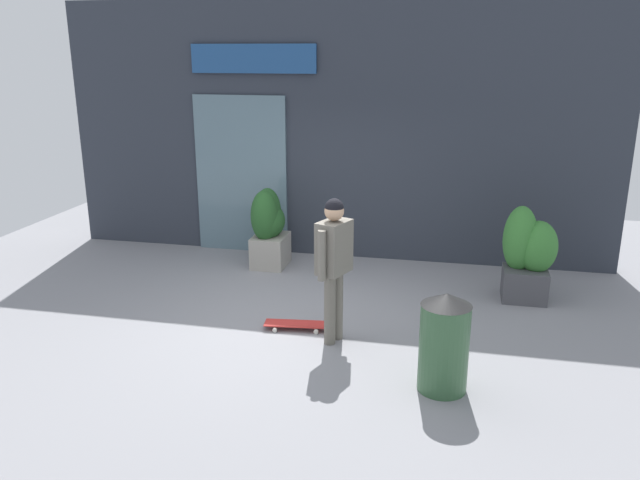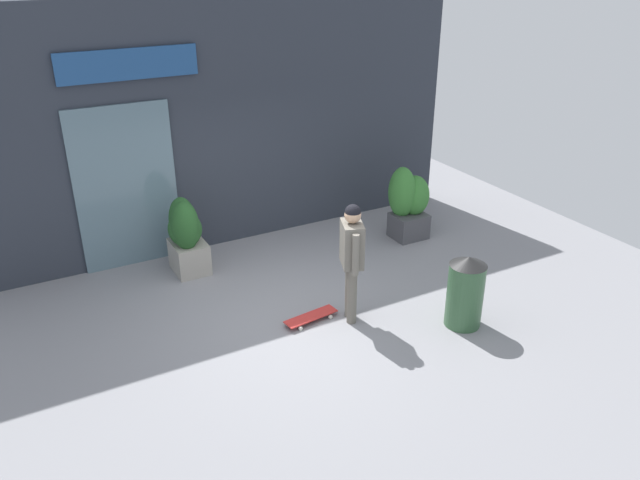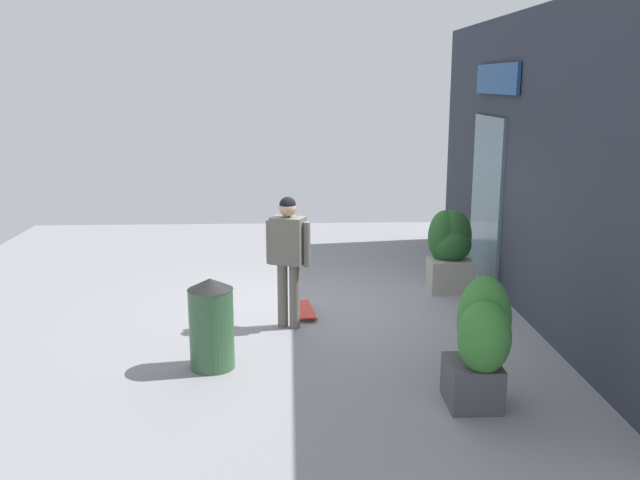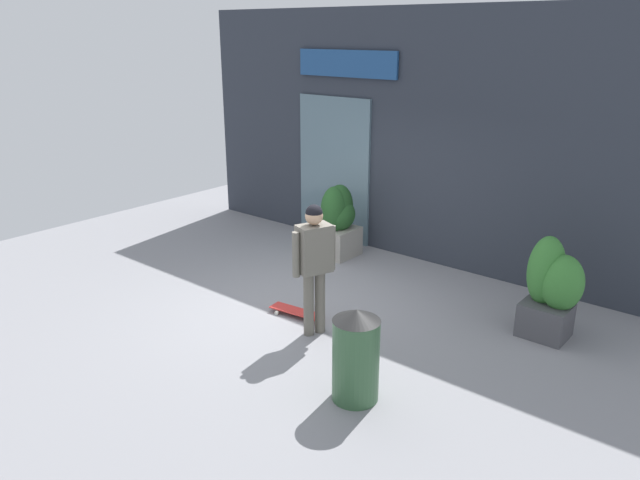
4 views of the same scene
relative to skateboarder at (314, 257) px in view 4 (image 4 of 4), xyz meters
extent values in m
plane|color=gray|center=(-0.64, 0.48, -1.02)|extent=(12.00, 12.00, 0.00)
cube|color=#2D333D|center=(-0.64, 3.23, 0.96)|extent=(8.71, 0.25, 3.97)
cube|color=slate|center=(-2.14, 3.08, 0.25)|extent=(1.52, 0.06, 2.54)
cube|color=navy|center=(-1.87, 3.06, 2.07)|extent=(1.99, 0.05, 0.44)
cylinder|color=#666056|center=(-0.03, -0.07, -0.61)|extent=(0.13, 0.13, 0.83)
cylinder|color=#666056|center=(0.03, 0.07, -0.61)|extent=(0.13, 0.13, 0.83)
cube|color=#6B665B|center=(0.00, 0.00, 0.11)|extent=(0.39, 0.47, 0.59)
cylinder|color=#6B665B|center=(-0.09, -0.23, 0.07)|extent=(0.09, 0.09, 0.56)
cylinder|color=#6B665B|center=(0.09, 0.23, 0.07)|extent=(0.09, 0.09, 0.56)
sphere|color=tan|center=(0.00, 0.00, 0.51)|extent=(0.22, 0.22, 0.22)
sphere|color=black|center=(0.00, 0.00, 0.55)|extent=(0.20, 0.20, 0.20)
cube|color=red|center=(-0.49, 0.22, -0.96)|extent=(0.79, 0.30, 0.02)
cylinder|color=silver|center=(-0.72, 0.07, -1.00)|extent=(0.06, 0.04, 0.05)
cylinder|color=silver|center=(-0.75, 0.30, -1.00)|extent=(0.06, 0.04, 0.05)
cylinder|color=silver|center=(-0.24, 0.13, -1.00)|extent=(0.06, 0.04, 0.05)
cylinder|color=silver|center=(-0.26, 0.36, -1.00)|extent=(0.06, 0.04, 0.05)
cube|color=gray|center=(-1.46, 2.40, -0.78)|extent=(0.50, 0.63, 0.48)
ellipsoid|color=#235123|center=(-1.49, 2.41, -0.31)|extent=(0.51, 0.59, 0.54)
ellipsoid|color=#235123|center=(-1.50, 2.42, -0.20)|extent=(0.41, 0.57, 0.79)
ellipsoid|color=#235123|center=(-1.51, 2.29, -0.21)|extent=(0.42, 0.47, 0.79)
cube|color=#47474C|center=(2.25, 1.77, -0.81)|extent=(0.57, 0.49, 0.43)
ellipsoid|color=#387A33|center=(2.38, 1.82, -0.29)|extent=(0.51, 0.50, 0.71)
ellipsoid|color=#387A33|center=(2.15, 1.88, -0.21)|extent=(0.44, 0.52, 0.89)
cylinder|color=#335938|center=(1.25, -0.83, -0.58)|extent=(0.48, 0.48, 0.89)
cone|color=black|center=(1.25, -0.83, -0.07)|extent=(0.49, 0.49, 0.12)
camera|label=1|loc=(1.24, -6.46, 2.17)|focal=35.21mm
camera|label=2|loc=(-3.85, -6.15, 3.60)|focal=35.16mm
camera|label=3|loc=(8.39, 0.03, 2.02)|focal=38.98mm
camera|label=4|loc=(4.44, -5.25, 2.59)|focal=34.20mm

